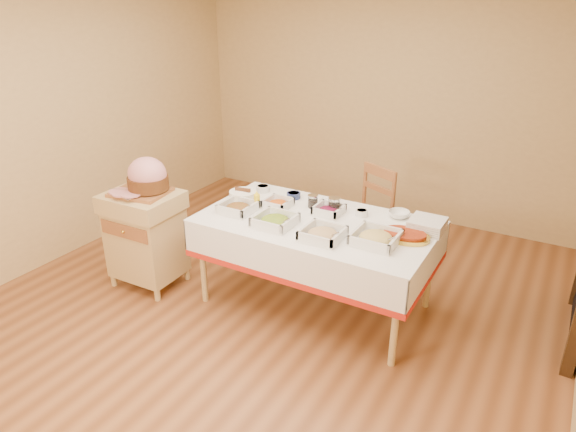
{
  "coord_description": "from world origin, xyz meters",
  "views": [
    {
      "loc": [
        1.93,
        -2.97,
        2.4
      ],
      "look_at": [
        0.1,
        0.2,
        0.79
      ],
      "focal_mm": 32.0,
      "sensor_mm": 36.0,
      "label": 1
    }
  ],
  "objects_px": {
    "plate_stack": "(427,225)",
    "dining_table": "(316,239)",
    "butcher_cart": "(146,233)",
    "preserve_jar_left": "(313,202)",
    "preserve_jar_right": "(334,206)",
    "brass_platter": "(405,235)",
    "dining_chair": "(366,217)",
    "mustard_bottle": "(257,201)",
    "bread_basket": "(243,196)",
    "ham_on_board": "(146,178)"
  },
  "relations": [
    {
      "from": "preserve_jar_right",
      "to": "ham_on_board",
      "type": "bearing_deg",
      "value": -156.84
    },
    {
      "from": "butcher_cart",
      "to": "preserve_jar_left",
      "type": "xyz_separation_m",
      "value": [
        1.28,
        0.65,
        0.33
      ]
    },
    {
      "from": "brass_platter",
      "to": "dining_chair",
      "type": "bearing_deg",
      "value": 127.33
    },
    {
      "from": "dining_chair",
      "to": "mustard_bottle",
      "type": "bearing_deg",
      "value": -126.32
    },
    {
      "from": "dining_chair",
      "to": "brass_platter",
      "type": "relative_size",
      "value": 2.58
    },
    {
      "from": "dining_table",
      "to": "preserve_jar_left",
      "type": "distance_m",
      "value": 0.34
    },
    {
      "from": "ham_on_board",
      "to": "plate_stack",
      "type": "height_order",
      "value": "ham_on_board"
    },
    {
      "from": "plate_stack",
      "to": "butcher_cart",
      "type": "bearing_deg",
      "value": -163.09
    },
    {
      "from": "butcher_cart",
      "to": "dining_chair",
      "type": "bearing_deg",
      "value": 39.51
    },
    {
      "from": "preserve_jar_left",
      "to": "brass_platter",
      "type": "xyz_separation_m",
      "value": [
        0.84,
        -0.18,
        -0.03
      ]
    },
    {
      "from": "butcher_cart",
      "to": "mustard_bottle",
      "type": "distance_m",
      "value": 1.04
    },
    {
      "from": "mustard_bottle",
      "to": "bread_basket",
      "type": "xyz_separation_m",
      "value": [
        -0.2,
        0.09,
        -0.03
      ]
    },
    {
      "from": "preserve_jar_right",
      "to": "mustard_bottle",
      "type": "height_order",
      "value": "mustard_bottle"
    },
    {
      "from": "dining_table",
      "to": "preserve_jar_right",
      "type": "relative_size",
      "value": 14.78
    },
    {
      "from": "dining_table",
      "to": "bread_basket",
      "type": "height_order",
      "value": "bread_basket"
    },
    {
      "from": "preserve_jar_left",
      "to": "preserve_jar_right",
      "type": "distance_m",
      "value": 0.19
    },
    {
      "from": "dining_chair",
      "to": "ham_on_board",
      "type": "bearing_deg",
      "value": -140.45
    },
    {
      "from": "preserve_jar_left",
      "to": "butcher_cart",
      "type": "bearing_deg",
      "value": -153.04
    },
    {
      "from": "dining_table",
      "to": "preserve_jar_left",
      "type": "bearing_deg",
      "value": 123.53
    },
    {
      "from": "bread_basket",
      "to": "brass_platter",
      "type": "bearing_deg",
      "value": -0.69
    },
    {
      "from": "brass_platter",
      "to": "preserve_jar_right",
      "type": "bearing_deg",
      "value": 164.95
    },
    {
      "from": "butcher_cart",
      "to": "preserve_jar_right",
      "type": "height_order",
      "value": "preserve_jar_right"
    },
    {
      "from": "preserve_jar_right",
      "to": "mustard_bottle",
      "type": "distance_m",
      "value": 0.63
    },
    {
      "from": "preserve_jar_right",
      "to": "brass_platter",
      "type": "relative_size",
      "value": 0.33
    },
    {
      "from": "ham_on_board",
      "to": "brass_platter",
      "type": "distance_m",
      "value": 2.13
    },
    {
      "from": "butcher_cart",
      "to": "plate_stack",
      "type": "distance_m",
      "value": 2.35
    },
    {
      "from": "mustard_bottle",
      "to": "preserve_jar_right",
      "type": "bearing_deg",
      "value": 23.07
    },
    {
      "from": "dining_chair",
      "to": "ham_on_board",
      "type": "height_order",
      "value": "ham_on_board"
    },
    {
      "from": "preserve_jar_right",
      "to": "plate_stack",
      "type": "height_order",
      "value": "preserve_jar_right"
    },
    {
      "from": "butcher_cart",
      "to": "dining_chair",
      "type": "distance_m",
      "value": 1.98
    },
    {
      "from": "plate_stack",
      "to": "dining_table",
      "type": "bearing_deg",
      "value": -162.56
    },
    {
      "from": "preserve_jar_right",
      "to": "brass_platter",
      "type": "distance_m",
      "value": 0.67
    },
    {
      "from": "mustard_bottle",
      "to": "preserve_jar_left",
      "type": "bearing_deg",
      "value": 33.02
    },
    {
      "from": "butcher_cart",
      "to": "preserve_jar_right",
      "type": "bearing_deg",
      "value": 23.72
    },
    {
      "from": "dining_table",
      "to": "butcher_cart",
      "type": "relative_size",
      "value": 2.14
    },
    {
      "from": "dining_table",
      "to": "brass_platter",
      "type": "distance_m",
      "value": 0.72
    },
    {
      "from": "ham_on_board",
      "to": "brass_platter",
      "type": "relative_size",
      "value": 1.28
    },
    {
      "from": "dining_chair",
      "to": "preserve_jar_left",
      "type": "bearing_deg",
      "value": -111.93
    },
    {
      "from": "butcher_cart",
      "to": "ham_on_board",
      "type": "distance_m",
      "value": 0.5
    },
    {
      "from": "bread_basket",
      "to": "brass_platter",
      "type": "xyz_separation_m",
      "value": [
        1.43,
        -0.02,
        -0.02
      ]
    },
    {
      "from": "butcher_cart",
      "to": "preserve_jar_left",
      "type": "distance_m",
      "value": 1.47
    },
    {
      "from": "preserve_jar_left",
      "to": "preserve_jar_right",
      "type": "height_order",
      "value": "preserve_jar_right"
    },
    {
      "from": "butcher_cart",
      "to": "ham_on_board",
      "type": "relative_size",
      "value": 1.8
    },
    {
      "from": "dining_table",
      "to": "mustard_bottle",
      "type": "relative_size",
      "value": 11.75
    },
    {
      "from": "ham_on_board",
      "to": "mustard_bottle",
      "type": "bearing_deg",
      "value": 23.22
    },
    {
      "from": "butcher_cart",
      "to": "preserve_jar_right",
      "type": "relative_size",
      "value": 6.9
    },
    {
      "from": "ham_on_board",
      "to": "preserve_jar_right",
      "type": "xyz_separation_m",
      "value": [
        1.43,
        0.61,
        -0.17
      ]
    },
    {
      "from": "butcher_cart",
      "to": "preserve_jar_left",
      "type": "bearing_deg",
      "value": 26.96
    },
    {
      "from": "dining_chair",
      "to": "preserve_jar_right",
      "type": "bearing_deg",
      "value": -94.66
    },
    {
      "from": "butcher_cart",
      "to": "plate_stack",
      "type": "relative_size",
      "value": 3.4
    }
  ]
}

